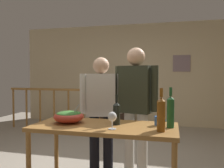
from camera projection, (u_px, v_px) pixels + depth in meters
back_wall at (132, 74)px, 6.24m from camera, size 6.10×0.10×2.62m
framed_picture at (182, 63)px, 5.86m from camera, size 0.42×0.03×0.41m
stair_railing at (85, 105)px, 5.38m from camera, size 3.06×0.10×1.03m
tv_console at (116, 117)px, 6.04m from camera, size 0.90×0.40×0.42m
flat_screen_tv at (116, 99)px, 5.99m from camera, size 0.62×0.12×0.46m
serving_table at (104, 133)px, 2.42m from camera, size 1.47×0.65×0.79m
salad_bowl at (69, 116)px, 2.54m from camera, size 0.32×0.32×0.20m
wine_glass at (112, 117)px, 2.23m from camera, size 0.08×0.08×0.17m
wine_bottle_dark at (117, 113)px, 2.44m from camera, size 0.07×0.07×0.31m
wine_bottle_green at (171, 111)px, 2.30m from camera, size 0.07×0.07×0.40m
wine_bottle_amber at (161, 114)px, 2.14m from camera, size 0.08×0.08×0.40m
mug_blue at (159, 121)px, 2.40m from camera, size 0.11×0.08×0.09m
person_standing_left at (101, 106)px, 3.09m from camera, size 0.54×0.30×1.53m
person_standing_right at (136, 101)px, 2.97m from camera, size 0.56×0.31×1.65m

